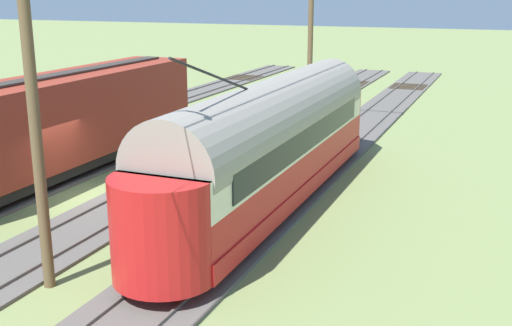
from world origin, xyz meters
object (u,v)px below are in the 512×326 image
Objects in this scene: vintage_streetcar at (273,140)px; catenary_pole_foreground at (312,51)px; spare_tie_stack at (8,126)px; track_end_bumper at (258,127)px; catenary_pole_mid_near at (38,129)px; boxcar_adjacent at (68,119)px.

catenary_pole_foreground reaches higher than vintage_streetcar.
spare_tie_stack is 13.13m from track_end_bumper.
vintage_streetcar is 2.23× the size of catenary_pole_foreground.
catenary_pole_mid_near is at bearing 90.00° from catenary_pole_foreground.
track_end_bumper is at bearing -65.57° from vintage_streetcar.
catenary_pole_foreground is 21.37m from catenary_pole_mid_near.
catenary_pole_foreground is at bearing -90.00° from catenary_pole_mid_near.
vintage_streetcar is at bearing 114.43° from track_end_bumper.
vintage_streetcar is 1.16× the size of boxcar_adjacent.
track_end_bumper is at bearing -116.20° from boxcar_adjacent.
catenary_pole_mid_near is at bearing 135.78° from spare_tie_stack.
boxcar_adjacent reaches higher than spare_tie_stack.
catenary_pole_foreground is at bearing -116.30° from boxcar_adjacent.
vintage_streetcar reaches higher than spare_tie_stack.
catenary_pole_mid_near is (-6.22, 8.79, 1.85)m from boxcar_adjacent.
spare_tie_stack is 1.33× the size of track_end_bumper.
catenary_pole_foreground and catenary_pole_mid_near have the same top height.
boxcar_adjacent is 14.16m from catenary_pole_foreground.
track_end_bumper is (1.69, -17.98, -3.61)m from catenary_pole_mid_near.
vintage_streetcar is 2.23× the size of catenary_pole_mid_near.
catenary_pole_foreground is 3.20× the size of spare_tie_stack.
spare_tie_stack is at bearing 28.36° from catenary_pole_foreground.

